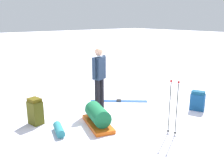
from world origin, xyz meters
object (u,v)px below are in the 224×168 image
Objects in this scene: skier_standing at (99,75)px; gear_sled at (98,117)px; backpack_bright at (198,101)px; sleeping_mat_rolled at (59,129)px; ski_poles_planted_near at (173,105)px; backpack_large_dark at (35,111)px; ski_pair_near at (119,101)px.

skier_standing is 1.39× the size of gear_sled.
backpack_bright is 2.86m from gear_sled.
backpack_bright reaches higher than sleeping_mat_rolled.
ski_poles_planted_near is 2.21× the size of sleeping_mat_rolled.
sleeping_mat_rolled is (1.12, 3.61, -0.17)m from backpack_bright.
backpack_large_dark is 1.16× the size of sleeping_mat_rolled.
skier_standing is at bearing 47.94° from backpack_bright.
skier_standing reaches higher than gear_sled.
backpack_bright is 1.86m from ski_poles_planted_near.
backpack_large_dark reaches higher than backpack_bright.
backpack_bright is 0.45× the size of ski_poles_planted_near.
sleeping_mat_rolled is at bearing 108.21° from ski_pair_near.
ski_poles_planted_near is 2.53m from sleeping_mat_rolled.
ski_poles_planted_near is at bearing 105.52° from backpack_bright.
skier_standing is 1.96m from sleeping_mat_rolled.
ski_pair_near is 2.27m from backpack_bright.
backpack_large_dark is (0.13, 1.80, -0.64)m from skier_standing.
sleeping_mat_rolled is (1.60, 1.87, -0.59)m from ski_poles_planted_near.
ski_poles_planted_near reaches higher than gear_sled.
ski_poles_planted_near reaches higher than ski_pair_near.
sleeping_mat_rolled reaches higher than ski_pair_near.
backpack_bright is at bearing -148.07° from ski_pair_near.
skier_standing reaches higher than sleeping_mat_rolled.
sleeping_mat_rolled is at bearing 72.85° from backpack_bright.
skier_standing is at bearing -66.96° from sleeping_mat_rolled.
ski_pair_near is at bearing -82.28° from skier_standing.
ski_poles_planted_near is at bearing -130.58° from sleeping_mat_rolled.
backpack_large_dark is 0.86m from sleeping_mat_rolled.
gear_sled is at bearing 141.43° from skier_standing.
backpack_large_dark is 4.26m from backpack_bright.
ski_poles_planted_near is 1.75m from gear_sled.
backpack_bright is at bearing -132.06° from skier_standing.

